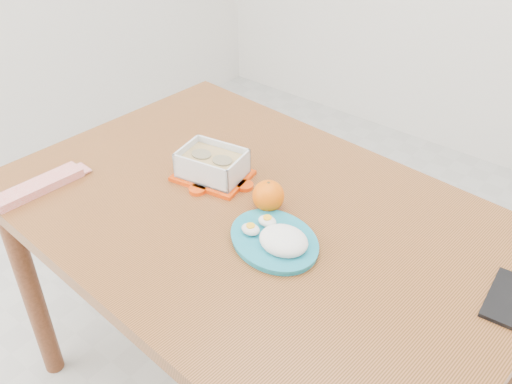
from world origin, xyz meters
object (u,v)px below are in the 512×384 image
Objects in this scene: orange_fruit at (268,196)px; rice_plate at (277,238)px; smartphone at (509,298)px; dining_table at (256,241)px; food_container at (212,165)px.

orange_fruit reaches higher than rice_plate.
smartphone is at bearing 37.84° from rice_plate.
orange_fruit is 0.14m from rice_plate.
orange_fruit is 0.49× the size of smartphone.
smartphone is (0.57, 0.09, 0.10)m from dining_table.
food_container is 0.76m from smartphone.
smartphone is at bearing 6.55° from orange_fruit.
rice_plate is 1.84× the size of smartphone.
smartphone is (0.75, 0.05, -0.03)m from food_container.
food_container is 2.68× the size of orange_fruit.
food_container reaches higher than dining_table.
smartphone is at bearing -6.69° from food_container.
orange_fruit reaches higher than smartphone.
dining_table is at bearing 168.87° from rice_plate.
rice_plate is (0.29, -0.11, -0.02)m from food_container.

